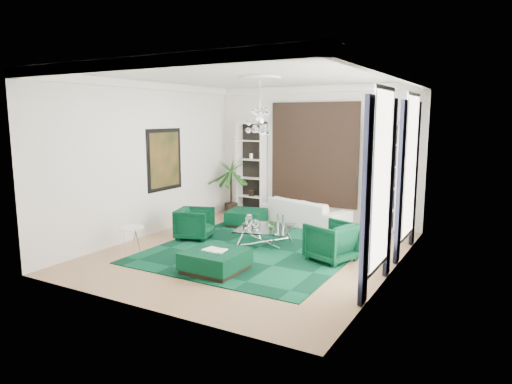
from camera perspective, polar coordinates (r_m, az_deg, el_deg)
The scene contains 30 objects.
floor at distance 10.21m, azimuth -0.37°, elevation -7.44°, with size 6.00×7.00×0.02m, color tan.
ceiling at distance 9.81m, azimuth -0.39°, elevation 14.44°, with size 6.00×7.00×0.02m, color white.
wall_back at distance 12.98m, azimuth 7.36°, elevation 4.68°, with size 6.00×0.02×3.80m, color silver.
wall_front at distance 7.03m, azimuth -14.73°, elevation 0.53°, with size 6.00×0.02×3.80m, color silver.
wall_left at distance 11.61m, azimuth -13.41°, elevation 3.96°, with size 0.02×7.00×3.80m, color silver.
wall_right at distance 8.74m, azimuth 17.02°, elevation 2.11°, with size 0.02×7.00×3.80m, color silver.
crown_molding at distance 9.80m, azimuth -0.39°, elevation 13.80°, with size 6.00×7.00×0.18m, color white, non-canonical shape.
ceiling_medallion at distance 10.07m, azimuth 0.48°, elevation 14.08°, with size 0.90×0.90×0.05m, color white.
tapestry at distance 12.93m, azimuth 7.28°, elevation 4.67°, with size 2.50×0.06×2.80m, color black.
shelving_left at distance 13.70m, azimuth -0.58°, elevation 2.90°, with size 0.90×0.38×2.80m, color white, non-canonical shape.
shelving_right at distance 12.24m, azimuth 15.44°, elevation 1.79°, with size 0.90×0.38×2.80m, color white, non-canonical shape.
painting at distance 12.04m, azimuth -11.32°, elevation 3.98°, with size 0.04×1.30×1.60m, color black.
window_near at distance 7.88m, azimuth 15.46°, elevation 1.43°, with size 0.03×1.10×2.90m, color white.
curtain_near_a at distance 7.18m, azimuth 13.58°, elevation -1.26°, with size 0.07×0.30×3.25m, color black.
curtain_near_b at distance 8.67m, azimuth 16.42°, elevation 0.42°, with size 0.07×0.30×3.25m, color black.
window_far at distance 10.21m, azimuth 18.75°, elevation 3.01°, with size 0.03×1.10×2.90m, color white.
curtain_far_a at distance 9.49m, azimuth 17.57°, elevation 1.10°, with size 0.07×0.30×3.25m, color black.
curtain_far_b at distance 11.01m, azimuth 19.27°, elevation 2.10°, with size 0.07×0.30×3.25m, color black.
rug at distance 10.45m, azimuth 0.46°, elevation -6.92°, with size 4.20×5.00×0.02m, color black.
sofa at distance 12.60m, azimuth 6.08°, elevation -2.50°, with size 2.49×0.97×0.73m, color silver.
armchair_left at distance 11.21m, azimuth -7.67°, elevation -3.94°, with size 0.81×0.83×0.76m, color black.
armchair_right at distance 9.56m, azimuth 9.43°, elevation -6.14°, with size 0.87×0.89×0.81m, color black.
coffee_table at distance 10.61m, azimuth 1.11°, elevation -5.55°, with size 1.23×1.23×0.42m, color white, non-canonical shape.
ottoman_side at distance 12.48m, azimuth -1.19°, elevation -3.26°, with size 0.96×0.96×0.43m, color black.
ottoman_front at distance 8.86m, azimuth -5.12°, elevation -8.61°, with size 1.06×1.06×0.42m, color black.
book at distance 8.80m, azimuth -5.14°, elevation -7.19°, with size 0.45×0.30×0.03m, color white.
side_table at distance 10.52m, azimuth -15.23°, elevation -5.72°, with size 0.55×0.55×0.53m, color white.
palm at distance 13.69m, azimuth -3.15°, elevation 1.61°, with size 1.37×1.37×2.19m, color #20541A, non-canonical shape.
chandelier at distance 10.04m, azimuth 0.48°, elevation 8.84°, with size 0.78×0.78×0.71m, color white, non-canonical shape.
table_plant at distance 10.17m, azimuth 1.96°, elevation -4.24°, with size 0.14×0.12×0.26m, color #20541A.
Camera 1 is at (4.85, -8.48, 2.94)m, focal length 32.00 mm.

